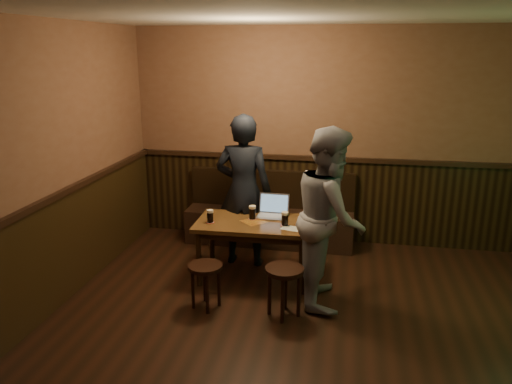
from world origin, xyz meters
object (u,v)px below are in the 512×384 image
object	(u,v)px
pint_right	(285,219)
person_grey	(330,217)
pint_mid	(252,212)
bench	(270,220)
pint_left	(210,216)
laptop	(273,211)
person_suit	(244,191)
stool_right	(284,278)
pub_table	(254,229)
stool_left	(206,273)

from	to	relation	value
pint_right	person_grey	bearing A→B (deg)	-29.61
pint_mid	person_grey	xyz separation A→B (m)	(0.87, -0.42, 0.15)
bench	pint_right	world-z (taller)	bench
pint_left	laptop	bearing A→B (deg)	28.92
person_suit	stool_right	bearing A→B (deg)	119.49
pint_left	person_grey	world-z (taller)	person_grey
laptop	pint_left	bearing A→B (deg)	-149.73
bench	person_suit	xyz separation A→B (m)	(-0.20, -0.71, 0.60)
pint_mid	pint_left	bearing A→B (deg)	-155.25
pint_right	person_grey	xyz separation A→B (m)	(0.49, -0.28, 0.15)
bench	pub_table	size ratio (longest dim) A/B	1.72
bench	pub_table	distance (m)	1.15
pub_table	laptop	xyz separation A→B (m)	(0.18, 0.23, 0.15)
bench	person_grey	bearing A→B (deg)	-59.87
pub_table	bench	bearing A→B (deg)	88.74
stool_right	person_suit	world-z (taller)	person_suit
person_grey	pub_table	bearing A→B (deg)	63.91
bench	pub_table	world-z (taller)	bench
bench	laptop	world-z (taller)	bench
stool_right	person_grey	bearing A→B (deg)	47.00
bench	laptop	xyz separation A→B (m)	(0.18, -0.88, 0.43)
stool_left	bench	bearing A→B (deg)	79.49
pint_mid	person_suit	xyz separation A→B (m)	(-0.17, 0.33, 0.15)
pint_left	person_suit	bearing A→B (deg)	63.52
pint_mid	pint_right	size ratio (longest dim) A/B	1.02
bench	pint_mid	distance (m)	1.13
bench	pint_right	bearing A→B (deg)	-73.27
bench	stool_right	size ratio (longest dim) A/B	4.35
stool_left	stool_right	distance (m)	0.79
stool_right	stool_left	bearing A→B (deg)	178.90
pint_mid	pint_right	world-z (taller)	pint_mid
pint_left	person_grey	xyz separation A→B (m)	(1.31, -0.22, 0.15)
pub_table	stool_right	xyz separation A→B (m)	(0.45, -0.76, -0.18)
stool_right	pint_left	xyz separation A→B (m)	(-0.91, 0.64, 0.35)
bench	person_grey	size ratio (longest dim) A/B	1.22
pub_table	pint_right	distance (m)	0.39
pub_table	stool_left	bearing A→B (deg)	-116.06
pint_right	person_suit	world-z (taller)	person_suit
pint_left	pint_mid	size ratio (longest dim) A/B	0.93
stool_left	pint_right	bearing A→B (deg)	44.58
bench	person_grey	world-z (taller)	person_grey
stool_right	pint_left	world-z (taller)	pint_left
pint_right	person_grey	size ratio (longest dim) A/B	0.09
pint_left	laptop	xyz separation A→B (m)	(0.64, 0.36, -0.01)
bench	stool_right	world-z (taller)	bench
stool_left	pint_left	world-z (taller)	pint_left
pub_table	person_suit	xyz separation A→B (m)	(-0.20, 0.41, 0.32)
pint_mid	pub_table	bearing A→B (deg)	-67.88
stool_left	pint_mid	world-z (taller)	pint_mid
pint_mid	person_grey	world-z (taller)	person_grey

